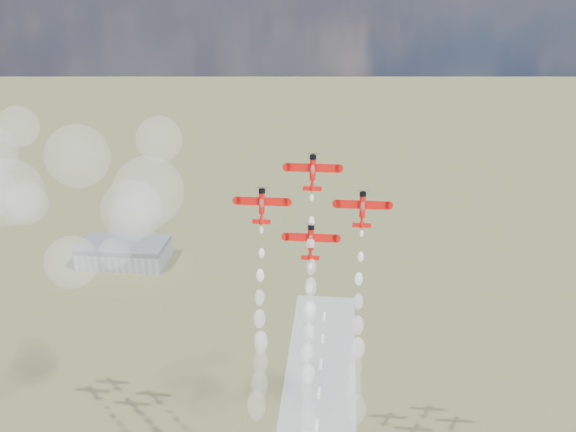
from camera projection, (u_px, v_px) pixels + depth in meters
The scene contains 10 objects.
hangar at pixel (124, 253), 358.77m from camera, with size 50.00×28.00×13.00m.
plane_lead at pixel (313, 172), 151.60m from camera, with size 13.05×4.68×9.21m.
plane_left at pixel (262, 205), 154.14m from camera, with size 13.05×4.68×9.21m.
plane_right at pixel (362, 208), 151.95m from camera, with size 13.05×4.68×9.21m.
plane_slot at pixel (311, 241), 154.48m from camera, with size 13.05×4.68×9.21m.
smoke_trail_lead at pixel (308, 341), 158.87m from camera, with size 5.22×13.06×49.58m.
smoke_trail_left at pixel (259, 371), 161.10m from camera, with size 5.52×13.88×49.37m.
smoke_trail_right at pixel (356, 375), 159.13m from camera, with size 5.89×13.49×49.10m.
smoke_trail_slot at pixel (308, 403), 161.54m from camera, with size 5.14×13.39×48.87m.
drifted_smoke_cloud at pixel (66, 192), 177.39m from camera, with size 69.12×35.67×52.08m.
Camera 1 is at (6.37, -134.44, 160.34)m, focal length 38.00 mm.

